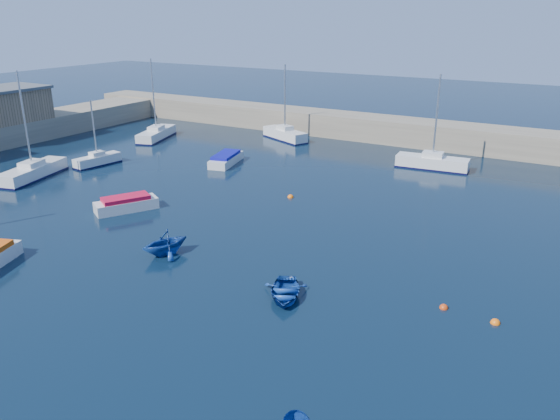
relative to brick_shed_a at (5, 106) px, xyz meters
The scene contains 15 objects.
ground 48.55m from the brick_shed_a, 29.74° to the right, with size 220.00×220.00×0.00m, color black.
back_wall 47.50m from the brick_shed_a, 27.65° to the left, with size 96.00×4.50×2.60m, color gray.
brick_shed_a is the anchor object (origin of this frame).
sailboat_2 16.94m from the brick_shed_a, 28.65° to the right, with size 3.74×7.41×9.32m.
sailboat_3 16.74m from the brick_shed_a, ahead, with size 1.97×4.74×6.23m.
sailboat_4 16.67m from the brick_shed_a, 35.95° to the left, with size 3.96×7.20×9.05m.
sailboat_5 31.32m from the brick_shed_a, 32.28° to the left, with size 6.52×4.25×8.48m.
sailboat_6 46.34m from the brick_shed_a, 16.13° to the left, with size 6.72×2.41×8.72m.
motorboat_1 29.81m from the brick_shed_a, 19.66° to the right, with size 3.60×4.69×1.10m.
motorboat_2 27.23m from the brick_shed_a, ahead, with size 2.92×5.33×1.04m.
dinghy_center 47.33m from the brick_shed_a, 19.17° to the right, with size 2.31×3.24×0.67m, color navy.
dinghy_left 38.61m from the brick_shed_a, 22.14° to the right, with size 2.55×2.96×1.56m, color navy.
buoy_1 53.61m from the brick_shed_a, 13.47° to the right, with size 0.44×0.44×0.44m, color #C83B0F.
buoy_2 56.06m from the brick_shed_a, 13.06° to the right, with size 0.47×0.47×0.47m, color orange.
buoy_3 37.22m from the brick_shed_a, ahead, with size 0.49×0.49×0.49m, color orange.
Camera 1 is at (14.88, -13.25, 13.97)m, focal length 35.00 mm.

